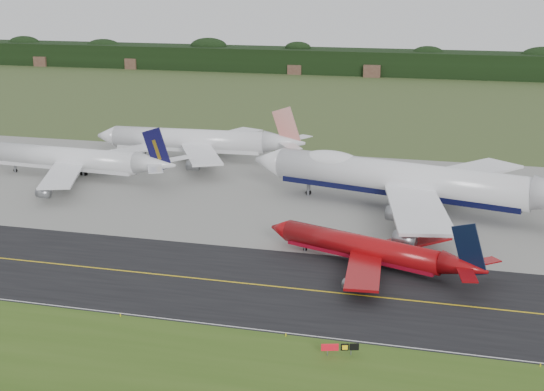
{
  "coord_description": "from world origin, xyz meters",
  "views": [
    {
      "loc": [
        22.45,
        -112.45,
        47.56
      ],
      "look_at": [
        -12.9,
        22.0,
        7.34
      ],
      "focal_mm": 50.0,
      "sensor_mm": 36.0,
      "label": 1
    }
  ],
  "objects": [
    {
      "name": "ground",
      "position": [
        0.0,
        0.0,
        0.0
      ],
      "size": [
        600.0,
        600.0,
        0.0
      ],
      "primitive_type": "plane",
      "color": "#3C4C23",
      "rests_on": "ground"
    },
    {
      "name": "grass_verge",
      "position": [
        0.0,
        -35.0,
        0.01
      ],
      "size": [
        400.0,
        30.0,
        0.01
      ],
      "primitive_type": "cube",
      "color": "#375719",
      "rests_on": "ground"
    },
    {
      "name": "taxiway",
      "position": [
        0.0,
        -4.0,
        0.01
      ],
      "size": [
        400.0,
        32.0,
        0.02
      ],
      "primitive_type": "cube",
      "color": "black",
      "rests_on": "ground"
    },
    {
      "name": "apron",
      "position": [
        0.0,
        51.0,
        0.01
      ],
      "size": [
        400.0,
        78.0,
        0.01
      ],
      "primitive_type": "cube",
      "color": "gray",
      "rests_on": "ground"
    },
    {
      "name": "taxiway_centreline",
      "position": [
        0.0,
        -4.0,
        0.03
      ],
      "size": [
        400.0,
        0.4,
        0.0
      ],
      "primitive_type": "cube",
      "color": "gold",
      "rests_on": "taxiway"
    },
    {
      "name": "taxiway_edge_line",
      "position": [
        0.0,
        -19.5,
        0.03
      ],
      "size": [
        400.0,
        0.25,
        0.0
      ],
      "primitive_type": "cube",
      "color": "silver",
      "rests_on": "taxiway"
    },
    {
      "name": "horizon_treeline",
      "position": [
        0.0,
        273.76,
        5.47
      ],
      "size": [
        700.0,
        25.0,
        12.0
      ],
      "color": "black",
      "rests_on": "ground"
    },
    {
      "name": "jet_ba_747",
      "position": [
        11.52,
        43.15,
        6.56
      ],
      "size": [
        75.8,
        61.63,
        19.27
      ],
      "color": "white",
      "rests_on": "ground"
    },
    {
      "name": "jet_red_737",
      "position": [
        8.21,
        8.58,
        3.05
      ],
      "size": [
        39.62,
        31.36,
        11.03
      ],
      "color": "maroon",
      "rests_on": "ground"
    },
    {
      "name": "jet_navy_gold",
      "position": [
        -69.69,
        49.19,
        4.65
      ],
      "size": [
        54.84,
        47.65,
        14.14
      ],
      "color": "white",
      "rests_on": "ground"
    },
    {
      "name": "jet_star_tail",
      "position": [
        -47.05,
        75.34,
        5.12
      ],
      "size": [
        58.22,
        48.76,
        15.37
      ],
      "color": "white",
      "rests_on": "ground"
    },
    {
      "name": "taxiway_sign",
      "position": [
        8.34,
        -23.98,
        1.16
      ],
      "size": [
        4.77,
        1.62,
        1.64
      ],
      "color": "slate",
      "rests_on": "ground"
    },
    {
      "name": "edge_marker_left",
      "position": [
        -24.57,
        -20.5,
        0.25
      ],
      "size": [
        0.16,
        0.16,
        0.5
      ],
      "primitive_type": "cylinder",
      "color": "yellow",
      "rests_on": "ground"
    },
    {
      "name": "edge_marker_center",
      "position": [
        0.24,
        -20.5,
        0.25
      ],
      "size": [
        0.16,
        0.16,
        0.5
      ],
      "primitive_type": "cylinder",
      "color": "yellow",
      "rests_on": "ground"
    },
    {
      "name": "edge_marker_right",
      "position": [
        33.5,
        -20.5,
        0.25
      ],
      "size": [
        0.16,
        0.16,
        0.5
      ],
      "primitive_type": "cylinder",
      "color": "yellow",
      "rests_on": "ground"
    }
  ]
}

